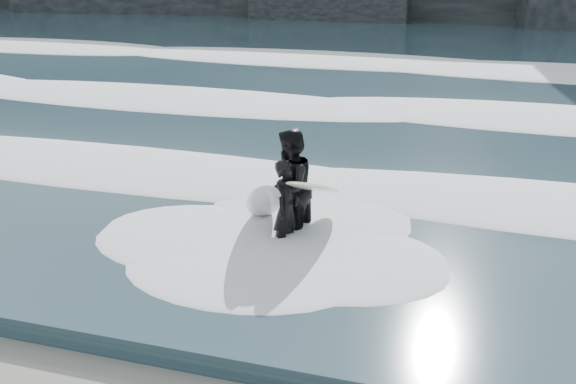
% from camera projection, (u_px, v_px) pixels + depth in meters
% --- Properties ---
extents(sea, '(90.00, 52.00, 0.30)m').
position_uv_depth(sea, '(433.00, 54.00, 31.89)').
color(sea, '#263C47').
rests_on(sea, ground).
extents(foam_near, '(60.00, 3.20, 0.20)m').
position_uv_depth(foam_near, '(299.00, 184.00, 13.82)').
color(foam_near, white).
rests_on(foam_near, sea).
extents(foam_mid, '(60.00, 4.00, 0.24)m').
position_uv_depth(foam_mid, '(373.00, 108.00, 20.11)').
color(foam_mid, white).
rests_on(foam_mid, sea).
extents(foam_far, '(60.00, 4.80, 0.30)m').
position_uv_depth(foam_far, '(420.00, 61.00, 28.19)').
color(foam_far, white).
rests_on(foam_far, sea).
extents(surfer_left, '(1.25, 1.90, 1.57)m').
position_uv_depth(surfer_left, '(280.00, 207.00, 11.45)').
color(surfer_left, black).
rests_on(surfer_left, ground).
extents(surfer_right, '(1.19, 2.17, 1.98)m').
position_uv_depth(surfer_right, '(292.00, 189.00, 11.67)').
color(surfer_right, black).
rests_on(surfer_right, ground).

